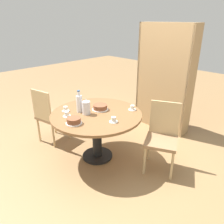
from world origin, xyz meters
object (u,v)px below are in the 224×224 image
at_px(chair_a, 49,115).
at_px(cup_a, 114,120).
at_px(cup_b, 67,114).
at_px(cake_second, 74,121).
at_px(cup_c, 132,108).
at_px(bookshelf, 163,80).
at_px(cup_d, 66,109).
at_px(coffee_pot, 86,107).
at_px(water_bottle, 79,103).
at_px(cake_main, 100,107).
at_px(chair_b, 162,135).

xyz_separation_m(chair_a, cup_a, (1.28, 0.23, 0.26)).
bearing_deg(cup_b, cake_second, -13.74).
bearing_deg(cup_c, bookshelf, 100.33).
distance_m(cup_c, cup_d, 0.98).
bearing_deg(cup_a, coffee_pot, -169.44).
bearing_deg(cake_second, chair_a, 170.17).
bearing_deg(cup_c, cup_d, -132.27).
distance_m(chair_a, cup_a, 1.33).
bearing_deg(water_bottle, bookshelf, 80.41).
bearing_deg(cup_b, cup_c, 59.30).
distance_m(cake_second, cup_b, 0.26).
relative_size(cake_main, cup_d, 2.10).
height_order(chair_a, cup_c, chair_a).
height_order(chair_b, bookshelf, bookshelf).
xyz_separation_m(bookshelf, cake_main, (-0.14, -1.44, -0.17)).
bearing_deg(cake_main, water_bottle, -119.26).
bearing_deg(cup_c, coffee_pot, -122.35).
xyz_separation_m(chair_b, cake_main, (-0.87, -0.35, 0.26)).
xyz_separation_m(coffee_pot, cup_c, (0.36, 0.57, -0.07)).
bearing_deg(bookshelf, cup_c, 100.33).
bearing_deg(coffee_pot, water_bottle, -169.89).
relative_size(bookshelf, cup_b, 17.02).
xyz_separation_m(water_bottle, cake_main, (0.15, 0.26, -0.09)).
bearing_deg(cake_main, cup_c, 44.12).
height_order(cake_second, cup_a, cake_second).
height_order(chair_b, coffee_pot, coffee_pot).
xyz_separation_m(bookshelf, cup_a, (0.29, -1.59, -0.18)).
relative_size(chair_b, cup_a, 8.44).
xyz_separation_m(water_bottle, cup_b, (0.00, -0.22, -0.10)).
relative_size(cup_a, cup_d, 1.00).
height_order(chair_a, cup_b, chair_a).
height_order(water_bottle, cup_b, water_bottle).
distance_m(cake_main, cup_b, 0.51).
distance_m(water_bottle, cup_d, 0.23).
xyz_separation_m(cup_a, cup_d, (-0.75, -0.24, 0.00)).
xyz_separation_m(coffee_pot, cup_a, (0.45, 0.08, -0.07)).
distance_m(chair_a, bookshelf, 2.11).
relative_size(coffee_pot, cup_a, 2.00).
relative_size(chair_b, cup_b, 8.44).
bearing_deg(coffee_pot, chair_b, 33.53).
bearing_deg(cake_second, cup_b, 166.26).
height_order(cake_main, cup_d, cake_main).
bearing_deg(water_bottle, chair_b, 31.07).
height_order(chair_a, cake_main, chair_a).
distance_m(coffee_pot, cup_b, 0.29).
height_order(cake_main, cup_c, cake_main).
relative_size(chair_b, coffee_pot, 4.22).
relative_size(cake_main, cup_c, 2.10).
height_order(cup_a, cup_c, same).
bearing_deg(bookshelf, cup_d, 76.02).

